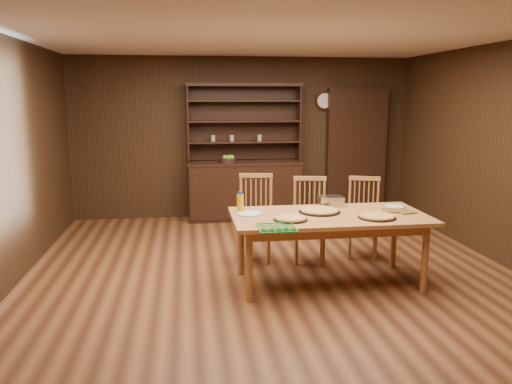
{
  "coord_description": "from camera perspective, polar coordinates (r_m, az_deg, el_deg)",
  "views": [
    {
      "loc": [
        -0.92,
        -5.16,
        1.97
      ],
      "look_at": [
        -0.15,
        0.4,
        0.89
      ],
      "focal_mm": 35.0,
      "sensor_mm": 36.0,
      "label": 1
    }
  ],
  "objects": [
    {
      "name": "floor",
      "position": [
        5.6,
        2.06,
        -9.7
      ],
      "size": [
        6.0,
        6.0,
        0.0
      ],
      "primitive_type": "plane",
      "color": "brown",
      "rests_on": "ground"
    },
    {
      "name": "room_shell",
      "position": [
        5.26,
        2.18,
        6.61
      ],
      "size": [
        6.0,
        6.0,
        6.0
      ],
      "color": "silver",
      "rests_on": "floor"
    },
    {
      "name": "china_hutch",
      "position": [
        8.09,
        -1.29,
        1.09
      ],
      "size": [
        1.84,
        0.52,
        2.17
      ],
      "color": "black",
      "rests_on": "floor"
    },
    {
      "name": "doorway",
      "position": [
        8.59,
        11.32,
        4.52
      ],
      "size": [
        1.0,
        0.18,
        2.1
      ],
      "primitive_type": "cube",
      "color": "black",
      "rests_on": "floor"
    },
    {
      "name": "wall_clock",
      "position": [
        8.43,
        7.82,
        10.3
      ],
      "size": [
        0.3,
        0.05,
        0.3
      ],
      "color": "black",
      "rests_on": "room_shell"
    },
    {
      "name": "dining_table",
      "position": [
        5.3,
        8.35,
        -3.34
      ],
      "size": [
        2.04,
        1.02,
        0.75
      ],
      "color": "#C18843",
      "rests_on": "floor"
    },
    {
      "name": "chair_left",
      "position": [
        6.07,
        -0.04,
        -2.6
      ],
      "size": [
        0.49,
        0.48,
        1.05
      ],
      "rotation": [
        0.0,
        0.0,
        -0.17
      ],
      "color": "#BB7A40",
      "rests_on": "floor"
    },
    {
      "name": "chair_center",
      "position": [
        6.06,
        6.14,
        -2.83
      ],
      "size": [
        0.49,
        0.47,
        1.02
      ],
      "rotation": [
        0.0,
        0.0,
        -0.2
      ],
      "color": "#BB7A40",
      "rests_on": "floor"
    },
    {
      "name": "chair_right",
      "position": [
        6.35,
        12.17,
        -2.53
      ],
      "size": [
        0.51,
        0.49,
        0.99
      ],
      "rotation": [
        0.0,
        0.0,
        -0.33
      ],
      "color": "#BB7A40",
      "rests_on": "floor"
    },
    {
      "name": "pizza_left",
      "position": [
        5.01,
        3.95,
        -3.03
      ],
      "size": [
        0.35,
        0.35,
        0.04
      ],
      "color": "black",
      "rests_on": "dining_table"
    },
    {
      "name": "pizza_right",
      "position": [
        5.23,
        13.66,
        -2.72
      ],
      "size": [
        0.39,
        0.39,
        0.04
      ],
      "color": "black",
      "rests_on": "dining_table"
    },
    {
      "name": "pizza_center",
      "position": [
        5.37,
        7.27,
        -2.13
      ],
      "size": [
        0.44,
        0.44,
        0.04
      ],
      "color": "black",
      "rests_on": "dining_table"
    },
    {
      "name": "cooling_rack",
      "position": [
        4.69,
        2.36,
        -4.08
      ],
      "size": [
        0.39,
        0.39,
        0.02
      ],
      "primitive_type": null,
      "rotation": [
        0.0,
        0.0,
        -0.16
      ],
      "color": "#0B9230",
      "rests_on": "dining_table"
    },
    {
      "name": "plate_left",
      "position": [
        5.24,
        -0.77,
        -2.48
      ],
      "size": [
        0.28,
        0.28,
        0.02
      ],
      "color": "silver",
      "rests_on": "dining_table"
    },
    {
      "name": "plate_right",
      "position": [
        5.78,
        15.57,
        -1.6
      ],
      "size": [
        0.23,
        0.23,
        0.02
      ],
      "color": "silver",
      "rests_on": "dining_table"
    },
    {
      "name": "foil_dish",
      "position": [
        5.72,
        8.54,
        -1.0
      ],
      "size": [
        0.28,
        0.2,
        0.11
      ],
      "primitive_type": "cube",
      "rotation": [
        0.0,
        0.0,
        -0.04
      ],
      "color": "silver",
      "rests_on": "dining_table"
    },
    {
      "name": "juice_bottle",
      "position": [
        5.3,
        -1.81,
        -1.26
      ],
      "size": [
        0.07,
        0.07,
        0.23
      ],
      "color": "#DA9F0B",
      "rests_on": "dining_table"
    },
    {
      "name": "pot_holder_a",
      "position": [
        5.56,
        16.67,
        -2.18
      ],
      "size": [
        0.23,
        0.23,
        0.01
      ],
      "primitive_type": "cube",
      "rotation": [
        0.0,
        0.0,
        0.26
      ],
      "color": "#9E1F12",
      "rests_on": "dining_table"
    },
    {
      "name": "pot_holder_b",
      "position": [
        5.57,
        15.38,
        -2.07
      ],
      "size": [
        0.25,
        0.25,
        0.02
      ],
      "primitive_type": "cube",
      "rotation": [
        0.0,
        0.0,
        -0.27
      ],
      "color": "#9E1F12",
      "rests_on": "dining_table"
    },
    {
      "name": "fruit_bowl",
      "position": [
        7.94,
        -3.18,
        3.74
      ],
      "size": [
        0.26,
        0.26,
        0.12
      ],
      "color": "black",
      "rests_on": "china_hutch"
    }
  ]
}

